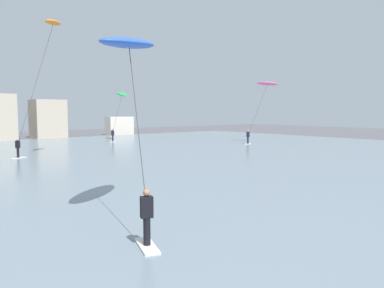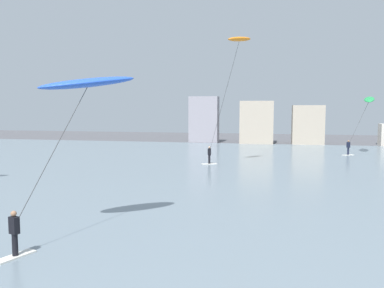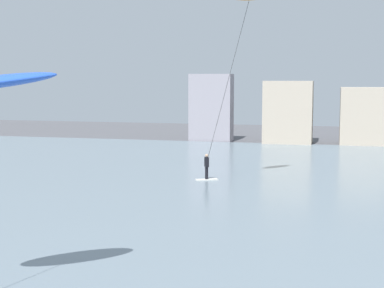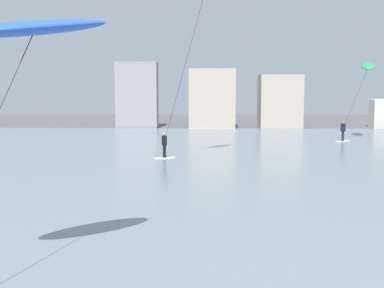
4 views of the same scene
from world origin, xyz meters
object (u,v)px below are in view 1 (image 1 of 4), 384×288
(kitesurfer_pink, at_px, (265,90))
(kitesurfer_green, at_px, (121,98))
(kitesurfer_orange, at_px, (48,41))
(kitesurfer_blue, at_px, (130,53))

(kitesurfer_pink, bearing_deg, kitesurfer_green, 127.83)
(kitesurfer_orange, distance_m, kitesurfer_green, 18.66)
(kitesurfer_blue, bearing_deg, kitesurfer_green, 61.16)
(kitesurfer_green, xyz_separation_m, kitesurfer_pink, (11.31, -14.56, 0.78))
(kitesurfer_green, relative_size, kitesurfer_pink, 0.87)
(kitesurfer_blue, height_order, kitesurfer_pink, kitesurfer_pink)
(kitesurfer_blue, relative_size, kitesurfer_green, 1.01)
(kitesurfer_green, bearing_deg, kitesurfer_blue, -118.84)
(kitesurfer_blue, xyz_separation_m, kitesurfer_pink, (28.91, 17.42, 0.57))
(kitesurfer_orange, bearing_deg, kitesurfer_blue, -101.74)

